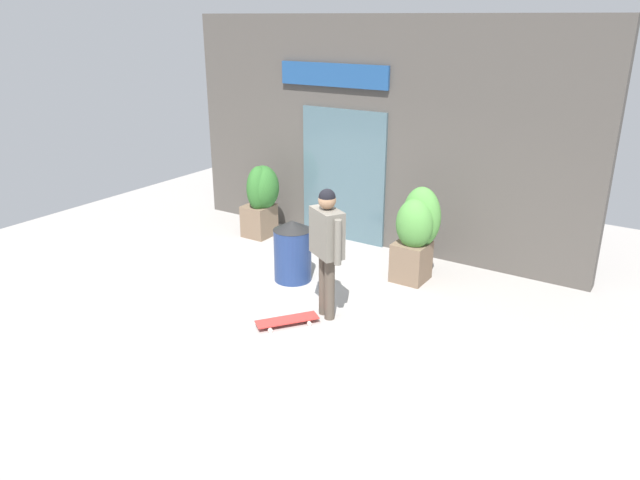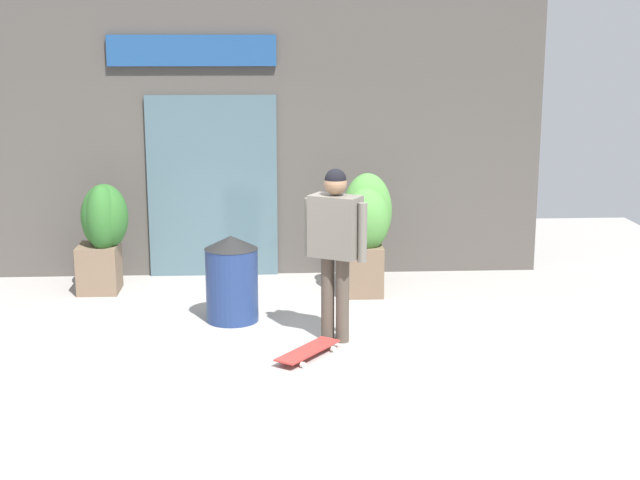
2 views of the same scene
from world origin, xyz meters
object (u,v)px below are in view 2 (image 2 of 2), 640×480
at_px(skateboard, 308,351).
at_px(planter_box_left, 103,230).
at_px(skateboarder, 335,236).
at_px(trash_bin, 232,278).
at_px(planter_box_right, 365,230).

height_order(skateboard, planter_box_left, planter_box_left).
relative_size(skateboarder, planter_box_left, 1.33).
bearing_deg(trash_bin, skateboard, -57.54).
height_order(planter_box_right, trash_bin, planter_box_right).
xyz_separation_m(skateboarder, planter_box_right, (0.46, 1.66, -0.29)).
distance_m(planter_box_left, trash_bin, 1.97).
bearing_deg(planter_box_right, trash_bin, -147.21).
distance_m(planter_box_right, trash_bin, 1.80).
bearing_deg(planter_box_right, skateboarder, -105.61).
bearing_deg(skateboard, skateboarder, -174.55).
bearing_deg(skateboarder, trash_bin, -93.99).
xyz_separation_m(planter_box_right, trash_bin, (-1.49, -0.96, -0.30)).
bearing_deg(trash_bin, planter_box_left, 141.71).
xyz_separation_m(skateboarder, planter_box_left, (-2.56, 1.90, -0.32)).
xyz_separation_m(skateboarder, skateboard, (-0.29, -0.47, -0.99)).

